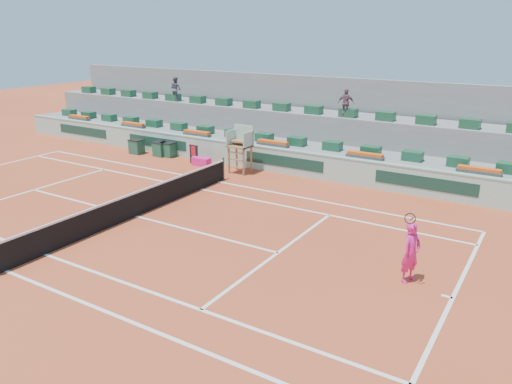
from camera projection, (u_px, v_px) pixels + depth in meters
ground at (136, 216)px, 19.58m from camera, size 90.00×90.00×0.00m
seating_tier_lower at (272, 149)px, 28.03m from camera, size 36.00×4.00×1.20m
seating_tier_upper at (286, 132)px, 29.11m from camera, size 36.00×2.40×2.60m
stadium_back_wall at (299, 113)px, 30.12m from camera, size 36.00×0.40×4.40m
player_bag at (201, 162)px, 26.75m from camera, size 1.02×0.45×0.45m
spectator_left at (176, 89)px, 31.76m from camera, size 0.86×0.74×1.54m
spectator_mid at (346, 103)px, 25.84m from camera, size 0.91×0.47×1.48m
court_lines at (136, 216)px, 19.57m from camera, size 23.89×11.09×0.01m
tennis_net at (135, 204)px, 19.41m from camera, size 0.10×11.97×1.10m
advertising_hoarding at (252, 156)px, 26.23m from camera, size 36.00×0.34×1.26m
umpire_chair at (241, 143)px, 25.15m from camera, size 1.10×0.90×2.40m
seat_row_lower at (264, 137)px, 27.05m from camera, size 32.90×0.60×0.44m
seat_row_upper at (282, 107)px, 28.15m from camera, size 32.90×0.60×0.44m
flower_planters at (233, 138)px, 27.18m from camera, size 26.80×0.36×0.28m
drink_cooler_a at (169, 149)px, 28.65m from camera, size 0.83×0.72×0.84m
drink_cooler_b at (160, 149)px, 28.71m from camera, size 0.71×0.61×0.84m
drink_cooler_c at (137, 147)px, 29.32m from camera, size 0.78×0.68×0.84m
towel_rack at (194, 153)px, 27.08m from camera, size 0.57×0.09×1.03m
tennis_player at (411, 252)px, 14.27m from camera, size 0.65×0.95×2.28m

